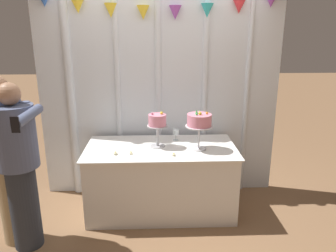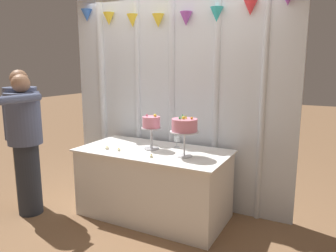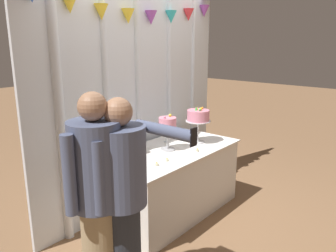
{
  "view_description": "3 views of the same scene",
  "coord_description": "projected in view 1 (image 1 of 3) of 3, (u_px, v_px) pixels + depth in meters",
  "views": [
    {
      "loc": [
        -0.05,
        -3.32,
        2.05
      ],
      "look_at": [
        0.08,
        0.06,
        1.04
      ],
      "focal_mm": 34.87,
      "sensor_mm": 36.0,
      "label": 1
    },
    {
      "loc": [
        1.75,
        -2.9,
        1.71
      ],
      "look_at": [
        0.13,
        0.2,
        1.05
      ],
      "focal_mm": 34.48,
      "sensor_mm": 36.0,
      "label": 2
    },
    {
      "loc": [
        -2.81,
        -2.2,
        1.99
      ],
      "look_at": [
        0.11,
        0.23,
        1.01
      ],
      "focal_mm": 36.25,
      "sensor_mm": 36.0,
      "label": 3
    }
  ],
  "objects": [
    {
      "name": "guest_man_pink_jacket",
      "position": [
        18.0,
        163.0,
        2.97
      ],
      "size": [
        0.53,
        0.69,
        1.61
      ],
      "color": "#282D38",
      "rests_on": "ground_plane"
    },
    {
      "name": "wine_glass",
      "position": [
        176.0,
        132.0,
        3.83
      ],
      "size": [
        0.07,
        0.07,
        0.13
      ],
      "color": "silver",
      "rests_on": "cake_table"
    },
    {
      "name": "guest_man_dark_suit",
      "position": [
        7.0,
        157.0,
        3.05
      ],
      "size": [
        0.53,
        0.39,
        1.66
      ],
      "color": "#9E8966",
      "rests_on": "ground_plane"
    },
    {
      "name": "draped_curtain",
      "position": [
        156.0,
        84.0,
        3.93
      ],
      "size": [
        2.91,
        0.16,
        2.7
      ],
      "color": "silver",
      "rests_on": "ground_plane"
    },
    {
      "name": "tealight_far_left",
      "position": [
        115.0,
        154.0,
        3.42
      ],
      "size": [
        0.04,
        0.04,
        0.04
      ],
      "color": "beige",
      "rests_on": "cake_table"
    },
    {
      "name": "cake_display_nearleft",
      "position": [
        157.0,
        122.0,
        3.58
      ],
      "size": [
        0.23,
        0.23,
        0.41
      ],
      "color": "#B2B2B7",
      "rests_on": "cake_table"
    },
    {
      "name": "cake_table",
      "position": [
        161.0,
        179.0,
        3.75
      ],
      "size": [
        1.68,
        0.85,
        0.78
      ],
      "color": "white",
      "rests_on": "ground_plane"
    },
    {
      "name": "ground_plane",
      "position": [
        161.0,
        213.0,
        3.77
      ],
      "size": [
        24.0,
        24.0,
        0.0
      ],
      "primitive_type": "plane",
      "color": "#846042"
    },
    {
      "name": "cake_display_nearright",
      "position": [
        199.0,
        121.0,
        3.49
      ],
      "size": [
        0.3,
        0.3,
        0.44
      ],
      "color": "silver",
      "rests_on": "cake_table"
    },
    {
      "name": "tealight_near_right",
      "position": [
        174.0,
        155.0,
        3.38
      ],
      "size": [
        0.04,
        0.04,
        0.04
      ],
      "color": "beige",
      "rests_on": "cake_table"
    },
    {
      "name": "tealight_near_left",
      "position": [
        131.0,
        153.0,
        3.42
      ],
      "size": [
        0.04,
        0.04,
        0.04
      ],
      "color": "beige",
      "rests_on": "cake_table"
    }
  ]
}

